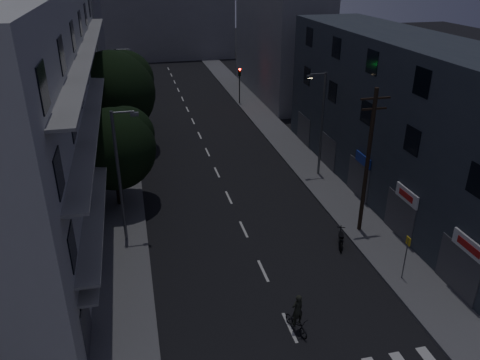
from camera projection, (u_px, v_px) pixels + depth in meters
name	position (u px, v px, depth m)	size (l,w,h in m)	color
ground	(207.00, 150.00, 41.96)	(160.00, 160.00, 0.00)	black
sidewalk_left	(121.00, 157.00, 40.36)	(3.00, 90.00, 0.15)	#565659
sidewalk_right	(286.00, 142.00, 43.50)	(3.00, 90.00, 0.15)	#565659
lane_markings	(196.00, 128.00, 47.46)	(0.15, 60.50, 0.01)	beige
building_left	(39.00, 104.00, 30.31)	(7.00, 36.00, 14.00)	#B3B3AE
building_right	(401.00, 119.00, 32.44)	(6.19, 28.00, 11.00)	#2B323B
building_far_left	(74.00, 28.00, 56.26)	(6.00, 20.00, 16.00)	slate
building_far_right	(279.00, 41.00, 56.65)	(6.00, 20.00, 13.00)	slate
building_far_end	(161.00, 28.00, 79.40)	(24.00, 8.00, 10.00)	slate
tree_near	(115.00, 146.00, 30.78)	(5.50, 5.50, 6.78)	black
tree_mid	(114.00, 90.00, 39.31)	(7.06, 7.06, 8.69)	black
tree_far	(113.00, 86.00, 45.24)	(5.47, 5.47, 6.77)	black
traffic_signal_far_right	(240.00, 78.00, 53.93)	(0.28, 0.37, 4.10)	black
traffic_signal_far_left	(125.00, 81.00, 52.72)	(0.28, 0.37, 4.10)	black
street_lamp_left_near	(121.00, 171.00, 26.55)	(1.51, 0.25, 8.00)	#585960
street_lamp_right	(321.00, 119.00, 35.15)	(1.51, 0.25, 8.00)	#575A5E
street_lamp_left_far	(121.00, 87.00, 44.06)	(1.51, 0.25, 8.00)	#505157
utility_pole	(368.00, 160.00, 27.38)	(1.80, 0.24, 9.00)	black
bus_stop_sign	(407.00, 250.00, 24.15)	(0.06, 0.35, 2.52)	#595B60
motorcycle	(341.00, 240.00, 27.74)	(0.81, 1.63, 1.10)	black
cyclist	(297.00, 319.00, 21.25)	(1.01, 1.71, 2.05)	black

